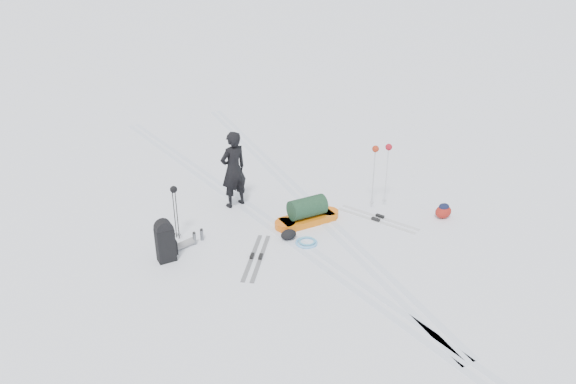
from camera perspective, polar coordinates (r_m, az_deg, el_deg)
name	(u,v)px	position (r m, az deg, el deg)	size (l,w,h in m)	color
ground	(285,234)	(12.28, -0.35, -4.30)	(200.00, 200.00, 0.00)	white
snow_hill_backdrop	(332,267)	(137.72, 4.45, -7.63)	(359.50, 192.00, 162.45)	white
ski_tracks	(288,211)	(13.21, 0.00, -1.99)	(3.38, 17.97, 0.01)	silver
skier	(233,169)	(13.18, -5.57, 2.29)	(0.68, 0.45, 1.87)	black
pulk_sled	(307,213)	(12.65, 1.97, -2.16)	(1.62, 0.57, 0.61)	#D0640C
expedition_rucksack	(168,241)	(11.47, -12.13, -4.86)	(0.94, 0.55, 0.90)	black
ski_poles_black	(174,196)	(11.90, -11.49, -0.39)	(0.15, 0.16, 1.23)	black
ski_poles_silver	(382,155)	(13.13, 9.49, 3.72)	(0.49, 0.23, 1.56)	silver
touring_skis_grey	(256,257)	(11.46, -3.25, -6.63)	(1.33, 1.55, 0.07)	gray
touring_skis_white	(378,219)	(13.03, 9.10, -2.70)	(1.01, 1.95, 0.07)	silver
rope_coil	(307,242)	(11.94, 1.91, -5.10)	(0.61, 0.61, 0.06)	#61ADEB
small_daypack	(443,211)	(13.37, 15.51, -1.86)	(0.45, 0.36, 0.35)	maroon
thermos_pair	(198,237)	(12.07, -9.13, -4.50)	(0.29, 0.18, 0.29)	slate
stuff_sack	(288,235)	(12.04, 0.05, -4.35)	(0.42, 0.37, 0.22)	black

